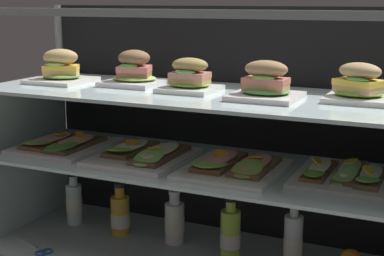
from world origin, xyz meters
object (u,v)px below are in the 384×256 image
(plated_roll_sandwich_right_of_center, at_px, (266,85))
(open_sandwich_tray_near_left_corner, at_px, (64,144))
(juice_bottle_front_middle, at_px, (175,222))
(juice_bottle_back_left, at_px, (293,241))
(plated_roll_sandwich_left_of_center, at_px, (359,86))
(open_sandwich_tray_far_right, at_px, (346,174))
(open_sandwich_tray_center, at_px, (144,154))
(juice_bottle_tucked_behind, at_px, (120,214))
(open_sandwich_tray_far_left, at_px, (234,166))
(juice_bottle_near_post, at_px, (74,203))
(plated_roll_sandwich_far_left, at_px, (190,79))
(plated_roll_sandwich_near_right_corner, at_px, (134,72))
(kitchen_scissors, at_px, (40,249))
(juice_bottle_back_right, at_px, (230,234))
(plated_roll_sandwich_mid_right, at_px, (61,71))

(plated_roll_sandwich_right_of_center, xyz_separation_m, open_sandwich_tray_near_left_corner, (-0.75, -0.00, -0.26))
(juice_bottle_front_middle, xyz_separation_m, juice_bottle_back_left, (0.43, -0.00, 0.01))
(plated_roll_sandwich_left_of_center, height_order, open_sandwich_tray_far_right, plated_roll_sandwich_left_of_center)
(open_sandwich_tray_near_left_corner, xyz_separation_m, open_sandwich_tray_center, (0.34, -0.01, 0.00))
(plated_roll_sandwich_right_of_center, relative_size, juice_bottle_tucked_behind, 1.02)
(open_sandwich_tray_far_right, height_order, juice_bottle_tucked_behind, open_sandwich_tray_far_right)
(juice_bottle_tucked_behind, bearing_deg, open_sandwich_tray_far_right, -2.50)
(open_sandwich_tray_far_left, bearing_deg, juice_bottle_near_post, 171.37)
(juice_bottle_front_middle, bearing_deg, plated_roll_sandwich_far_left, -35.01)
(plated_roll_sandwich_near_right_corner, xyz_separation_m, open_sandwich_tray_far_right, (0.74, -0.03, -0.26))
(plated_roll_sandwich_far_left, bearing_deg, kitchen_scissors, -157.93)
(juice_bottle_tucked_behind, distance_m, juice_bottle_back_right, 0.45)
(plated_roll_sandwich_left_of_center, bearing_deg, open_sandwich_tray_far_right, -126.80)
(plated_roll_sandwich_far_left, distance_m, kitchen_scissors, 0.80)
(open_sandwich_tray_far_left, relative_size, kitchen_scissors, 1.67)
(open_sandwich_tray_near_left_corner, bearing_deg, plated_roll_sandwich_left_of_center, 4.40)
(plated_roll_sandwich_left_of_center, xyz_separation_m, kitchen_scissors, (-1.01, -0.24, -0.60))
(juice_bottle_tucked_behind, xyz_separation_m, kitchen_scissors, (-0.17, -0.25, -0.07))
(plated_roll_sandwich_left_of_center, relative_size, kitchen_scissors, 0.90)
(open_sandwich_tray_far_left, bearing_deg, plated_roll_sandwich_near_right_corner, 167.27)
(open_sandwich_tray_near_left_corner, height_order, juice_bottle_tucked_behind, open_sandwich_tray_near_left_corner)
(open_sandwich_tray_far_right, distance_m, juice_bottle_front_middle, 0.66)
(juice_bottle_near_post, height_order, juice_bottle_back_left, juice_bottle_back_left)
(plated_roll_sandwich_mid_right, distance_m, open_sandwich_tray_far_right, 1.05)
(open_sandwich_tray_center, height_order, juice_bottle_front_middle, open_sandwich_tray_center)
(plated_roll_sandwich_mid_right, bearing_deg, open_sandwich_tray_center, -6.69)
(plated_roll_sandwich_left_of_center, xyz_separation_m, juice_bottle_back_left, (-0.18, 0.02, -0.52))
(plated_roll_sandwich_mid_right, relative_size, kitchen_scissors, 0.99)
(juice_bottle_back_right, xyz_separation_m, juice_bottle_back_left, (0.21, 0.03, 0.00))
(open_sandwich_tray_far_right, bearing_deg, plated_roll_sandwich_mid_right, -178.81)
(juice_bottle_near_post, bearing_deg, plated_roll_sandwich_left_of_center, -1.11)
(open_sandwich_tray_near_left_corner, xyz_separation_m, open_sandwich_tray_far_left, (0.66, -0.01, 0.00))
(plated_roll_sandwich_mid_right, height_order, open_sandwich_tray_far_right, plated_roll_sandwich_mid_right)
(juice_bottle_near_post, relative_size, juice_bottle_back_right, 0.98)
(plated_roll_sandwich_left_of_center, relative_size, open_sandwich_tray_center, 0.54)
(open_sandwich_tray_center, relative_size, juice_bottle_back_left, 1.51)
(plated_roll_sandwich_far_left, bearing_deg, juice_bottle_back_left, 10.43)
(plated_roll_sandwich_left_of_center, bearing_deg, plated_roll_sandwich_right_of_center, -163.79)
(juice_bottle_near_post, bearing_deg, juice_bottle_front_middle, 0.43)
(open_sandwich_tray_center, xyz_separation_m, kitchen_scissors, (-0.34, -0.15, -0.34))
(open_sandwich_tray_far_left, height_order, juice_bottle_near_post, open_sandwich_tray_far_left)
(juice_bottle_near_post, relative_size, juice_bottle_front_middle, 1.07)
(plated_roll_sandwich_near_right_corner, relative_size, plated_roll_sandwich_left_of_center, 1.05)
(plated_roll_sandwich_mid_right, bearing_deg, juice_bottle_back_right, 3.26)
(open_sandwich_tray_far_right, bearing_deg, juice_bottle_tucked_behind, 177.50)
(open_sandwich_tray_far_left, height_order, open_sandwich_tray_far_right, open_sandwich_tray_far_left)
(juice_bottle_back_left, xyz_separation_m, kitchen_scissors, (-0.83, -0.26, -0.08))
(open_sandwich_tray_near_left_corner, bearing_deg, juice_bottle_near_post, 111.76)
(open_sandwich_tray_center, distance_m, open_sandwich_tray_far_right, 0.66)
(juice_bottle_back_left, bearing_deg, plated_roll_sandwich_near_right_corner, -178.34)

